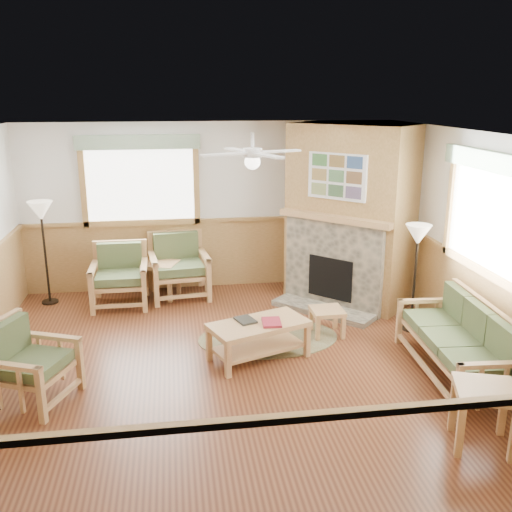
{
  "coord_description": "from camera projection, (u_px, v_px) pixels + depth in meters",
  "views": [
    {
      "loc": [
        -0.62,
        -6.12,
        3.14
      ],
      "look_at": [
        0.4,
        0.7,
        1.15
      ],
      "focal_mm": 40.0,
      "sensor_mm": 36.0,
      "label": 1
    }
  ],
  "objects": [
    {
      "name": "floor",
      "position": [
        231.0,
        367.0,
        6.77
      ],
      "size": [
        6.0,
        6.0,
        0.01
      ],
      "primitive_type": "cube",
      "color": "#5C2E19",
      "rests_on": "ground"
    },
    {
      "name": "ceiling",
      "position": [
        228.0,
        135.0,
        6.02
      ],
      "size": [
        6.0,
        6.0,
        0.01
      ],
      "primitive_type": "cube",
      "color": "white",
      "rests_on": "floor"
    },
    {
      "name": "wall_back",
      "position": [
        211.0,
        206.0,
        9.25
      ],
      "size": [
        6.0,
        0.02,
        2.7
      ],
      "primitive_type": "cube",
      "color": "white",
      "rests_on": "floor"
    },
    {
      "name": "wall_front",
      "position": [
        280.0,
        391.0,
        3.55
      ],
      "size": [
        6.0,
        0.02,
        2.7
      ],
      "primitive_type": "cube",
      "color": "white",
      "rests_on": "floor"
    },
    {
      "name": "wall_right",
      "position": [
        479.0,
        247.0,
        6.82
      ],
      "size": [
        0.02,
        6.0,
        2.7
      ],
      "primitive_type": "cube",
      "color": "white",
      "rests_on": "floor"
    },
    {
      "name": "wainscot",
      "position": [
        231.0,
        323.0,
        6.62
      ],
      "size": [
        6.0,
        6.0,
        1.1
      ],
      "primitive_type": null,
      "color": "#9D7540",
      "rests_on": "floor"
    },
    {
      "name": "fireplace",
      "position": [
        350.0,
        215.0,
        8.64
      ],
      "size": [
        3.11,
        3.11,
        2.7
      ],
      "primitive_type": null,
      "rotation": [
        0.0,
        0.0,
        -0.79
      ],
      "color": "#9D7540",
      "rests_on": "floor"
    },
    {
      "name": "window_back",
      "position": [
        138.0,
        133.0,
        8.73
      ],
      "size": [
        1.9,
        0.16,
        1.5
      ],
      "primitive_type": null,
      "color": "white",
      "rests_on": "wall_back"
    },
    {
      "name": "window_right",
      "position": [
        497.0,
        149.0,
        6.3
      ],
      "size": [
        0.16,
        1.9,
        1.5
      ],
      "primitive_type": null,
      "color": "white",
      "rests_on": "wall_right"
    },
    {
      "name": "ceiling_fan",
      "position": [
        252.0,
        136.0,
        6.36
      ],
      "size": [
        1.59,
        1.59,
        0.36
      ],
      "primitive_type": null,
      "rotation": [
        0.0,
        0.0,
        0.35
      ],
      "color": "white",
      "rests_on": "ceiling"
    },
    {
      "name": "sofa",
      "position": [
        455.0,
        340.0,
        6.47
      ],
      "size": [
        1.89,
        0.87,
        0.85
      ],
      "primitive_type": null,
      "rotation": [
        0.0,
        0.0,
        -1.63
      ],
      "color": "tan",
      "rests_on": "floor"
    },
    {
      "name": "armchair_back_left",
      "position": [
        119.0,
        276.0,
        8.61
      ],
      "size": [
        0.82,
        0.82,
        0.92
      ],
      "primitive_type": null,
      "rotation": [
        0.0,
        0.0,
        0.0
      ],
      "color": "tan",
      "rests_on": "floor"
    },
    {
      "name": "armchair_back_right",
      "position": [
        179.0,
        266.0,
        8.98
      ],
      "size": [
        0.98,
        0.98,
        0.99
      ],
      "primitive_type": null,
      "rotation": [
        0.0,
        0.0,
        0.12
      ],
      "color": "tan",
      "rests_on": "floor"
    },
    {
      "name": "armchair_left",
      "position": [
        30.0,
        363.0,
        5.91
      ],
      "size": [
        1.01,
        1.01,
        0.87
      ],
      "primitive_type": null,
      "rotation": [
        0.0,
        0.0,
        1.17
      ],
      "color": "tan",
      "rests_on": "floor"
    },
    {
      "name": "coffee_table",
      "position": [
        259.0,
        341.0,
        6.91
      ],
      "size": [
        1.31,
        0.98,
        0.47
      ],
      "primitive_type": null,
      "rotation": [
        0.0,
        0.0,
        0.37
      ],
      "color": "tan",
      "rests_on": "floor"
    },
    {
      "name": "end_table_chairs",
      "position": [
        161.0,
        280.0,
        9.0
      ],
      "size": [
        0.64,
        0.63,
        0.56
      ],
      "primitive_type": null,
      "rotation": [
        0.0,
        0.0,
        -0.36
      ],
      "color": "tan",
      "rests_on": "floor"
    },
    {
      "name": "end_table_sofa",
      "position": [
        483.0,
        416.0,
        5.18
      ],
      "size": [
        0.67,
        0.66,
        0.6
      ],
      "primitive_type": null,
      "rotation": [
        0.0,
        0.0,
        -0.33
      ],
      "color": "tan",
      "rests_on": "floor"
    },
    {
      "name": "footstool",
      "position": [
        327.0,
        322.0,
        7.61
      ],
      "size": [
        0.43,
        0.43,
        0.36
      ],
      "primitive_type": null,
      "rotation": [
        0.0,
        0.0,
        0.02
      ],
      "color": "tan",
      "rests_on": "floor"
    },
    {
      "name": "braided_rug",
      "position": [
        268.0,
        338.0,
        7.55
      ],
      "size": [
        2.41,
        2.41,
        0.01
      ],
      "primitive_type": "cylinder",
      "rotation": [
        0.0,
        0.0,
        0.39
      ],
      "color": "brown",
      "rests_on": "floor"
    },
    {
      "name": "floor_lamp_left",
      "position": [
        45.0,
        253.0,
        8.6
      ],
      "size": [
        0.4,
        0.4,
        1.6
      ],
      "primitive_type": null,
      "rotation": [
        0.0,
        0.0,
        -0.1
      ],
      "color": "black",
      "rests_on": "floor"
    },
    {
      "name": "floor_lamp_right",
      "position": [
        415.0,
        278.0,
        7.61
      ],
      "size": [
        0.43,
        0.43,
        1.49
      ],
      "primitive_type": null,
      "rotation": [
        0.0,
        0.0,
        0.32
      ],
      "color": "black",
      "rests_on": "floor"
    },
    {
      "name": "book_red",
      "position": [
        272.0,
        321.0,
        6.82
      ],
      "size": [
        0.24,
        0.31,
        0.03
      ],
      "primitive_type": "cube",
      "rotation": [
        0.0,
        0.0,
        -0.07
      ],
      "color": "maroon",
      "rests_on": "coffee_table"
    },
    {
      "name": "book_dark",
      "position": [
        245.0,
        319.0,
        6.89
      ],
      "size": [
        0.28,
        0.32,
        0.03
      ],
      "primitive_type": "cube",
      "rotation": [
        0.0,
        0.0,
        0.35
      ],
      "color": "black",
      "rests_on": "coffee_table"
    }
  ]
}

